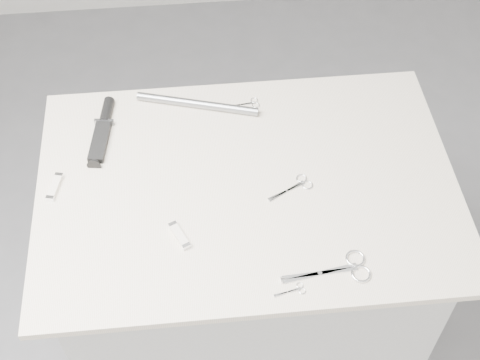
{
  "coord_description": "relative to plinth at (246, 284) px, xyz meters",
  "views": [
    {
      "loc": [
        -0.12,
        -1.0,
        2.15
      ],
      "look_at": [
        -0.02,
        0.01,
        0.92
      ],
      "focal_mm": 50.0,
      "sensor_mm": 36.0,
      "label": 1
    }
  ],
  "objects": [
    {
      "name": "metal_rail",
      "position": [
        -0.1,
        0.27,
        0.48
      ],
      "size": [
        0.32,
        0.11,
        0.02
      ],
      "primitive_type": "cylinder",
      "rotation": [
        0.0,
        1.57,
        -0.29
      ],
      "color": "gray",
      "rests_on": "display_board"
    },
    {
      "name": "pocket_knife_a",
      "position": [
        -0.45,
        0.03,
        0.47
      ],
      "size": [
        0.03,
        0.08,
        0.01
      ],
      "rotation": [
        0.0,
        0.0,
        1.34
      ],
      "color": "silver",
      "rests_on": "display_board"
    },
    {
      "name": "pocket_knife_b",
      "position": [
        -0.17,
        -0.14,
        0.47
      ],
      "size": [
        0.05,
        0.08,
        0.01
      ],
      "rotation": [
        0.0,
        0.0,
        2.0
      ],
      "color": "silver",
      "rests_on": "display_board"
    },
    {
      "name": "ground",
      "position": [
        0.0,
        0.0,
        -0.46
      ],
      "size": [
        4.0,
        4.0,
        0.01
      ],
      "primitive_type": "cube",
      "color": "slate",
      "rests_on": "ground"
    },
    {
      "name": "plinth",
      "position": [
        0.0,
        0.0,
        0.0
      ],
      "size": [
        0.9,
        0.6,
        0.9
      ],
      "primitive_type": "cube",
      "color": "beige",
      "rests_on": "ground"
    },
    {
      "name": "tiny_scissors",
      "position": [
        0.07,
        -0.3,
        0.47
      ],
      "size": [
        0.07,
        0.03,
        0.0
      ],
      "rotation": [
        0.0,
        0.0,
        0.22
      ],
      "color": "white",
      "rests_on": "display_board"
    },
    {
      "name": "display_board",
      "position": [
        0.0,
        0.0,
        0.46
      ],
      "size": [
        1.0,
        0.7,
        0.02
      ],
      "primitive_type": "cube",
      "color": "beige",
      "rests_on": "plinth"
    },
    {
      "name": "large_shears",
      "position": [
        0.18,
        -0.26,
        0.47
      ],
      "size": [
        0.19,
        0.08,
        0.01
      ],
      "rotation": [
        0.0,
        0.0,
        0.11
      ],
      "color": "white",
      "rests_on": "display_board"
    },
    {
      "name": "sheathed_knife",
      "position": [
        -0.35,
        0.21,
        0.48
      ],
      "size": [
        0.06,
        0.22,
        0.03
      ],
      "rotation": [
        0.0,
        0.0,
        1.43
      ],
      "color": "black",
      "rests_on": "display_board"
    },
    {
      "name": "embroidery_scissors_a",
      "position": [
        0.11,
        -0.02,
        0.47
      ],
      "size": [
        0.11,
        0.08,
        0.0
      ],
      "rotation": [
        0.0,
        0.0,
        0.47
      ],
      "color": "white",
      "rests_on": "display_board"
    },
    {
      "name": "embroidery_scissors_b",
      "position": [
        0.03,
        0.27,
        0.47
      ],
      "size": [
        0.09,
        0.04,
        0.0
      ],
      "rotation": [
        0.0,
        0.0,
        0.11
      ],
      "color": "white",
      "rests_on": "display_board"
    }
  ]
}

